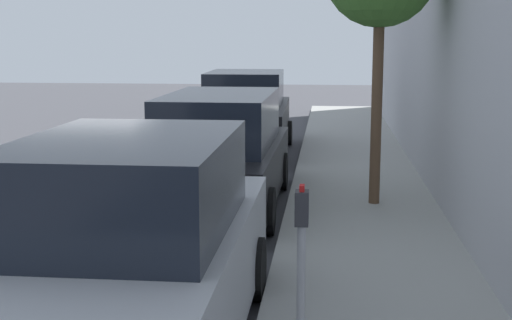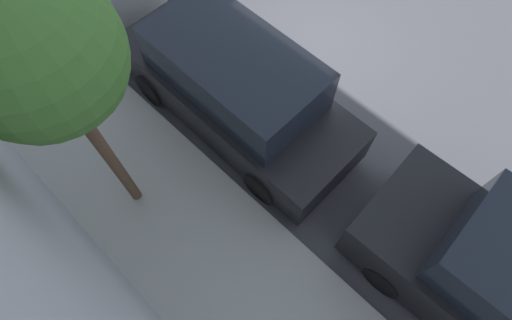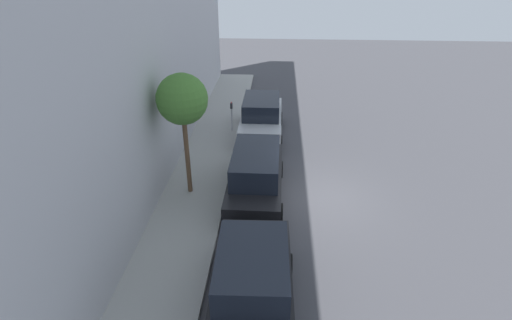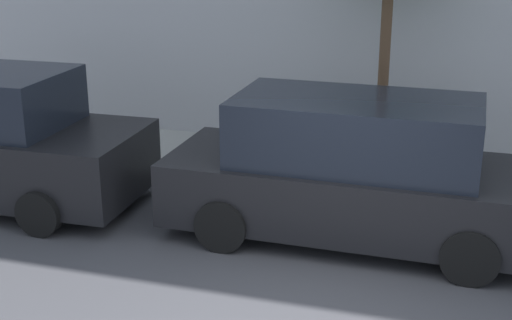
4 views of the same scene
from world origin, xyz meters
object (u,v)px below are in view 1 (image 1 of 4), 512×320
parked_suv_nearest (130,256)px  parked_suv_third (245,115)px  parked_minivan_second (220,153)px  parking_meter_near (301,255)px

parked_suv_nearest → parked_suv_third: bearing=91.5°
parked_minivan_second → parked_suv_third: parked_suv_third is taller
parked_minivan_second → parked_suv_third: (-0.24, 5.49, 0.01)m
parking_meter_near → parked_suv_third: bearing=99.0°
parked_minivan_second → parked_suv_third: 5.50m
parked_suv_nearest → parked_suv_third: 11.07m
parked_minivan_second → parking_meter_near: size_ratio=3.27×
parked_suv_nearest → parked_minivan_second: parked_suv_nearest is taller
parked_suv_third → parking_meter_near: (1.80, -11.33, 0.14)m
parked_minivan_second → parked_suv_third: size_ratio=1.01×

